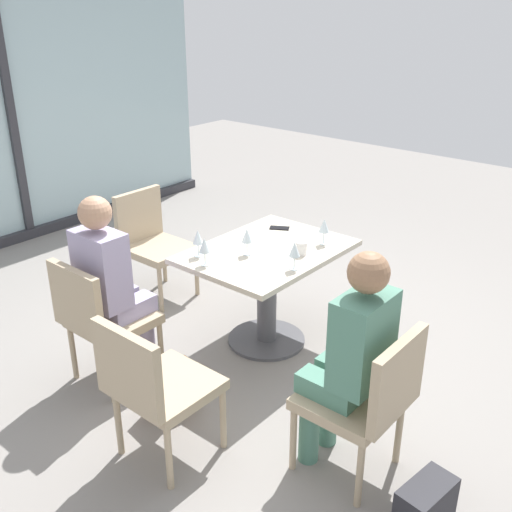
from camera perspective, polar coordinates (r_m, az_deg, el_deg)
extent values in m
plane|color=gray|center=(4.42, 1.01, -8.09)|extent=(12.00, 12.00, 0.00)
cube|color=#9CB7BC|center=(6.35, -22.61, 13.11)|extent=(4.72, 0.03, 2.70)
cube|color=#2D2D33|center=(6.32, -22.47, 13.09)|extent=(0.08, 0.06, 2.70)
cube|color=#2D2D33|center=(6.65, -20.75, 2.08)|extent=(4.72, 0.10, 0.10)
cube|color=#BCB29E|center=(4.09, 1.08, 0.43)|extent=(1.12, 0.83, 0.04)
cylinder|color=#4C4C51|center=(4.24, 1.04, -4.10)|extent=(0.14, 0.14, 0.69)
cylinder|color=#4C4C51|center=(4.41, 1.01, -7.95)|extent=(0.56, 0.56, 0.02)
cube|color=tan|center=(3.18, 8.88, -13.48)|extent=(0.46, 0.46, 0.06)
cube|color=tan|center=(2.95, 13.39, -11.46)|extent=(0.46, 0.05, 0.42)
cylinder|color=tan|center=(3.53, 7.57, -13.66)|extent=(0.04, 0.04, 0.39)
cylinder|color=tan|center=(3.27, 3.58, -17.02)|extent=(0.04, 0.04, 0.39)
cylinder|color=tan|center=(3.39, 13.48, -16.05)|extent=(0.04, 0.04, 0.39)
cylinder|color=tan|center=(3.11, 9.87, -19.90)|extent=(0.04, 0.04, 0.39)
cube|color=tan|center=(3.93, -13.41, -5.98)|extent=(0.46, 0.46, 0.06)
cube|color=tan|center=(3.70, -16.81, -4.14)|extent=(0.05, 0.46, 0.42)
cylinder|color=tan|center=(4.01, -9.07, -8.68)|extent=(0.04, 0.04, 0.39)
cylinder|color=tan|center=(4.29, -12.65, -6.74)|extent=(0.04, 0.04, 0.39)
cylinder|color=tan|center=(3.81, -13.63, -11.02)|extent=(0.04, 0.04, 0.39)
cylinder|color=tan|center=(4.10, -17.06, -8.79)|extent=(0.04, 0.04, 0.39)
cube|color=tan|center=(4.92, -9.09, 0.59)|extent=(0.46, 0.46, 0.06)
cube|color=tan|center=(5.01, -11.16, 3.83)|extent=(0.46, 0.05, 0.42)
cylinder|color=tan|center=(4.76, -9.11, -3.24)|extent=(0.04, 0.04, 0.39)
cylinder|color=tan|center=(5.00, -5.69, -1.67)|extent=(0.04, 0.04, 0.39)
cylinder|color=tan|center=(5.04, -12.13, -1.88)|extent=(0.04, 0.04, 0.39)
cylinder|color=tan|center=(5.27, -8.76, -0.46)|extent=(0.04, 0.04, 0.39)
cube|color=tan|center=(3.27, -8.33, -12.27)|extent=(0.46, 0.46, 0.06)
cube|color=tan|center=(3.00, -12.18, -10.57)|extent=(0.05, 0.46, 0.42)
cylinder|color=tan|center=(3.40, -3.16, -15.20)|extent=(0.04, 0.04, 0.39)
cylinder|color=tan|center=(3.63, -7.91, -12.53)|extent=(0.04, 0.04, 0.39)
cylinder|color=tan|center=(3.19, -8.32, -18.53)|extent=(0.04, 0.04, 0.39)
cylinder|color=tan|center=(3.43, -12.99, -15.37)|extent=(0.04, 0.04, 0.39)
cylinder|color=#4C7F6B|center=(3.43, 6.91, -14.29)|extent=(0.11, 0.11, 0.45)
cube|color=#4C7F6B|center=(3.22, 8.60, -10.99)|extent=(0.13, 0.32, 0.11)
cylinder|color=#4C7F6B|center=(3.31, 5.12, -15.81)|extent=(0.11, 0.11, 0.45)
cube|color=#4C7F6B|center=(3.10, 6.80, -12.50)|extent=(0.13, 0.32, 0.11)
cube|color=#4C7F6B|center=(2.94, 10.18, -7.92)|extent=(0.34, 0.20, 0.48)
sphere|color=#936B4C|center=(2.77, 10.70, -1.57)|extent=(0.20, 0.20, 0.20)
cylinder|color=#9E93B7|center=(4.06, -10.39, -7.90)|extent=(0.11, 0.11, 0.45)
cube|color=#9E93B7|center=(3.87, -11.77, -4.90)|extent=(0.32, 0.13, 0.11)
cylinder|color=#9E93B7|center=(4.18, -12.00, -7.02)|extent=(0.11, 0.11, 0.45)
cube|color=#9E93B7|center=(4.00, -13.40, -4.08)|extent=(0.32, 0.13, 0.11)
cube|color=#9E93B7|center=(3.74, -14.55, -1.19)|extent=(0.20, 0.34, 0.48)
sphere|color=tan|center=(3.61, -15.13, 4.01)|extent=(0.20, 0.20, 0.20)
cylinder|color=silver|center=(3.85, -4.87, -0.82)|extent=(0.06, 0.06, 0.00)
cylinder|color=silver|center=(3.83, -4.89, -0.21)|extent=(0.01, 0.01, 0.08)
cone|color=silver|center=(3.80, -4.94, 1.04)|extent=(0.07, 0.07, 0.09)
cylinder|color=silver|center=(3.99, -5.50, 0.03)|extent=(0.06, 0.06, 0.00)
cylinder|color=silver|center=(3.97, -5.52, 0.63)|extent=(0.01, 0.01, 0.08)
cone|color=silver|center=(3.94, -5.58, 1.84)|extent=(0.07, 0.07, 0.09)
cylinder|color=silver|center=(4.19, 6.45, 1.19)|extent=(0.06, 0.06, 0.00)
cylinder|color=silver|center=(4.17, 6.47, 1.76)|extent=(0.01, 0.01, 0.08)
cone|color=silver|center=(4.14, 6.53, 2.92)|extent=(0.07, 0.07, 0.09)
cylinder|color=silver|center=(3.99, -0.86, 0.19)|extent=(0.06, 0.06, 0.00)
cylinder|color=silver|center=(3.98, -0.86, 0.78)|extent=(0.01, 0.01, 0.08)
cone|color=silver|center=(3.94, -0.87, 1.99)|extent=(0.07, 0.07, 0.09)
cylinder|color=silver|center=(3.79, 3.65, -1.22)|extent=(0.06, 0.06, 0.00)
cylinder|color=silver|center=(3.77, 3.67, -0.60)|extent=(0.01, 0.01, 0.08)
cone|color=silver|center=(3.73, 3.70, 0.66)|extent=(0.07, 0.07, 0.09)
cylinder|color=white|center=(3.99, 4.34, 0.76)|extent=(0.08, 0.08, 0.09)
cube|color=black|center=(4.44, 2.26, 2.69)|extent=(0.13, 0.16, 0.01)
cube|color=#232328|center=(3.10, 15.81, -22.20)|extent=(0.32, 0.20, 0.28)
cube|color=#A3704C|center=(3.73, -7.95, -12.46)|extent=(0.32, 0.21, 0.28)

